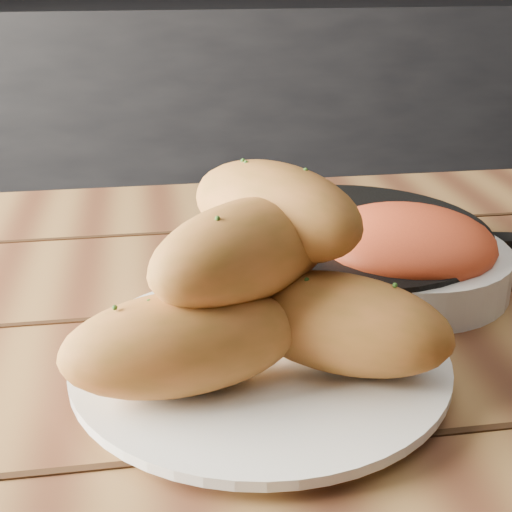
{
  "coord_description": "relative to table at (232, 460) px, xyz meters",
  "views": [
    {
      "loc": [
        -0.68,
        -0.65,
        1.05
      ],
      "look_at": [
        -0.6,
        -0.17,
        0.84
      ],
      "focal_mm": 50.0,
      "sensor_mm": 36.0,
      "label": 1
    }
  ],
  "objects": [
    {
      "name": "skillet",
      "position": [
        0.14,
        0.17,
        0.11
      ],
      "size": [
        0.42,
        0.28,
        0.05
      ],
      "color": "black",
      "rests_on": "table"
    },
    {
      "name": "counter",
      "position": [
        0.62,
        1.88,
        -0.21
      ],
      "size": [
        2.8,
        0.6,
        0.9
      ],
      "primitive_type": "cube",
      "color": "black",
      "rests_on": "ground"
    },
    {
      "name": "bowl",
      "position": [
        0.18,
        0.13,
        0.12
      ],
      "size": [
        0.2,
        0.2,
        0.07
      ],
      "color": "white",
      "rests_on": "table"
    },
    {
      "name": "plate",
      "position": [
        0.02,
        -0.01,
        0.1
      ],
      "size": [
        0.29,
        0.29,
        0.02
      ],
      "color": "white",
      "rests_on": "table"
    },
    {
      "name": "bread_rolls",
      "position": [
        0.02,
        -0.0,
        0.16
      ],
      "size": [
        0.29,
        0.25,
        0.14
      ],
      "color": "#B26531",
      "rests_on": "plate"
    },
    {
      "name": "table",
      "position": [
        0.0,
        0.0,
        0.0
      ],
      "size": [
        1.64,
        0.97,
        0.75
      ],
      "color": "olive",
      "rests_on": "ground"
    }
  ]
}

